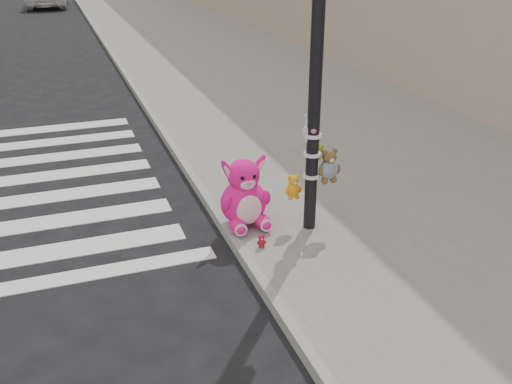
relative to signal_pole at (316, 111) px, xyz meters
name	(u,v)px	position (x,y,z in m)	size (l,w,h in m)	color
ground	(139,365)	(-2.63, -1.81, -1.75)	(120.00, 120.00, 0.00)	black
sidewalk_near	(264,82)	(2.37, 8.19, -1.68)	(7.00, 80.00, 0.14)	slate
curb_edge	(137,93)	(-1.08, 8.19, -1.68)	(0.12, 80.00, 0.15)	gray
signal_pole	(316,111)	(0.00, 0.00, 0.00)	(0.70, 0.49, 4.00)	black
pink_bunny	(244,197)	(-0.83, 0.36, -1.21)	(0.70, 0.73, 0.99)	#FF1589
red_teddy	(262,241)	(-0.83, -0.32, -1.52)	(0.12, 0.08, 0.18)	#B2112A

